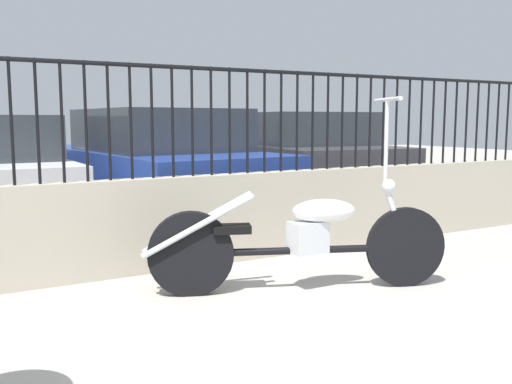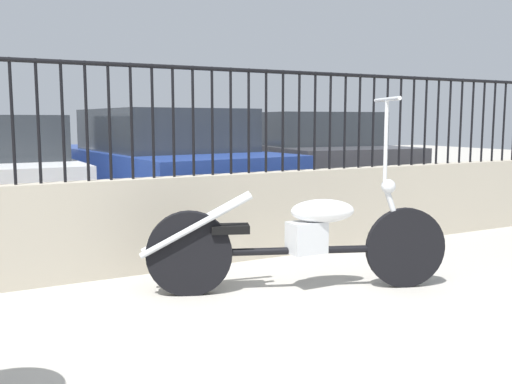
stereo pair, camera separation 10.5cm
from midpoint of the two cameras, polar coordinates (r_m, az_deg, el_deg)
name	(u,v)px [view 1 (the left image)]	position (r m, az deg, el deg)	size (l,w,h in m)	color
ground_plane	(324,384)	(2.98, 5.73, -18.56)	(40.00, 40.00, 0.00)	#ADA89E
low_wall	(154,225)	(4.96, -10.72, -3.24)	(9.62, 0.18, 0.80)	#B2A893
fence_railing	(152,105)	(4.88, -11.00, 8.55)	(9.62, 0.04, 0.95)	black
motorcycle_black	(288,239)	(4.31, 2.55, -4.68)	(2.21, 1.01, 1.47)	black
car_blue	(155,163)	(7.79, -10.49, 2.84)	(2.22, 4.57, 1.43)	black
car_dark_grey	(296,158)	(8.91, 3.67, 3.44)	(2.24, 4.18, 1.40)	black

